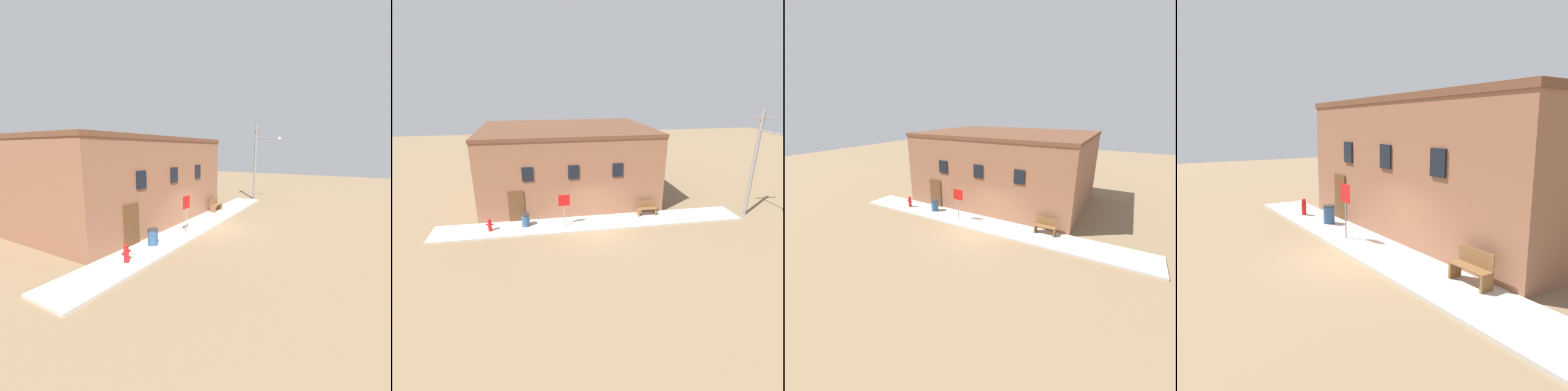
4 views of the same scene
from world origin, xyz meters
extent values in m
plane|color=#846B4C|center=(0.00, 0.00, 0.00)|extent=(80.00, 80.00, 0.00)
cube|color=#BCB7AD|center=(0.00, 1.08, 0.06)|extent=(19.99, 2.17, 0.11)
cube|color=#8E5B42|center=(-1.07, 6.84, 2.64)|extent=(12.57, 9.35, 5.28)
cube|color=brown|center=(-1.07, 6.84, 5.40)|extent=(12.67, 9.45, 0.24)
cube|color=black|center=(-4.00, 2.14, 3.27)|extent=(0.70, 0.08, 0.90)
cube|color=black|center=(-1.07, 2.14, 3.27)|extent=(0.70, 0.08, 0.90)
cube|color=black|center=(1.86, 2.14, 3.27)|extent=(0.70, 0.08, 0.90)
cube|color=brown|center=(-4.84, 2.14, 1.10)|extent=(1.00, 0.08, 2.20)
cylinder|color=red|center=(-6.45, 0.95, 0.44)|extent=(0.21, 0.21, 0.66)
sphere|color=red|center=(-6.45, 0.95, 0.83)|extent=(0.19, 0.19, 0.19)
cylinder|color=red|center=(-6.61, 0.95, 0.54)|extent=(0.12, 0.10, 0.10)
cylinder|color=red|center=(-6.28, 0.95, 0.54)|extent=(0.12, 0.10, 0.10)
cylinder|color=gray|center=(-1.86, 0.83, 1.17)|extent=(0.06, 0.06, 2.12)
cube|color=red|center=(-1.86, 0.81, 1.88)|extent=(0.71, 0.02, 0.71)
cube|color=brown|center=(3.29, 1.61, 0.34)|extent=(0.08, 0.44, 0.46)
cube|color=brown|center=(4.46, 1.61, 0.34)|extent=(0.08, 0.44, 0.46)
cube|color=brown|center=(3.87, 1.61, 0.59)|extent=(1.25, 0.44, 0.04)
cube|color=brown|center=(3.87, 1.81, 0.85)|extent=(1.25, 0.04, 0.47)
cylinder|color=#2D517F|center=(-4.29, 1.27, 0.49)|extent=(0.50, 0.50, 0.76)
cylinder|color=#2D2D2D|center=(-4.29, 1.27, 0.90)|extent=(0.52, 0.52, 0.06)
cylinder|color=gray|center=(10.74, 0.75, 3.57)|extent=(0.23, 0.23, 7.13)
cylinder|color=gray|center=(10.74, -0.32, 5.85)|extent=(0.08, 2.14, 0.08)
sphere|color=silver|center=(10.74, -1.39, 5.75)|extent=(0.32, 0.32, 0.32)
cube|color=gray|center=(10.74, 0.75, 6.56)|extent=(1.80, 0.10, 0.10)
camera|label=1|loc=(-14.01, -6.62, 4.75)|focal=24.00mm
camera|label=2|loc=(-3.38, -16.66, 8.73)|focal=28.00mm
camera|label=3|loc=(7.56, -12.67, 7.33)|focal=24.00mm
camera|label=4|loc=(10.82, -5.91, 4.39)|focal=35.00mm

